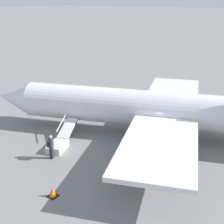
% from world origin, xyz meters
% --- Properties ---
extents(ground_plane, '(600.00, 600.00, 0.00)m').
position_xyz_m(ground_plane, '(0.00, 0.00, 0.00)').
color(ground_plane, slate).
extents(airplane_main, '(27.42, 21.10, 7.55)m').
position_xyz_m(airplane_main, '(-0.90, -0.34, 2.27)').
color(airplane_main, silver).
rests_on(airplane_main, ground).
extents(boarding_stairs, '(2.39, 4.11, 1.82)m').
position_xyz_m(boarding_stairs, '(4.57, 6.00, 0.39)').
color(boarding_stairs, silver).
rests_on(boarding_stairs, ground).
extents(passenger, '(0.44, 0.57, 1.74)m').
position_xyz_m(passenger, '(3.82, 7.57, 1.00)').
color(passenger, '#23232D').
rests_on(passenger, ground).
extents(traffic_cone_near_stairs, '(0.55, 0.55, 0.60)m').
position_xyz_m(traffic_cone_near_stairs, '(0.58, 10.64, 0.28)').
color(traffic_cone_near_stairs, black).
rests_on(traffic_cone_near_stairs, ground).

